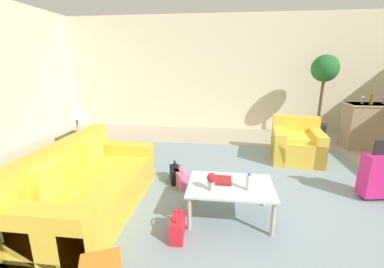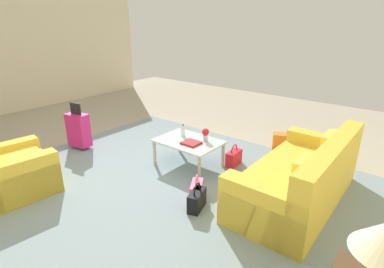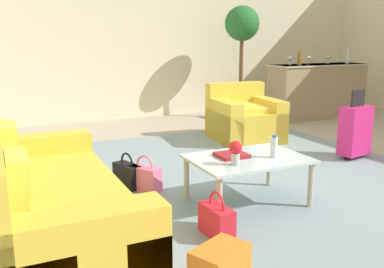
{
  "view_description": "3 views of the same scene",
  "coord_description": "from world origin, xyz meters",
  "px_view_note": "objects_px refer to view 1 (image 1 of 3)",
  "views": [
    {
      "loc": [
        -0.51,
        -3.32,
        1.83
      ],
      "look_at": [
        -0.91,
        -0.17,
        0.95
      ],
      "focal_mm": 24.0,
      "sensor_mm": 36.0,
      "label": 1
    },
    {
      "loc": [
        -3.18,
        2.87,
        2.18
      ],
      "look_at": [
        -0.68,
        -0.24,
        0.68
      ],
      "focal_mm": 28.0,
      "sensor_mm": 36.0,
      "label": 2
    },
    {
      "loc": [
        -2.4,
        -3.57,
        1.46
      ],
      "look_at": [
        -0.94,
        -0.5,
        0.69
      ],
      "focal_mm": 40.0,
      "sensor_mm": 36.0,
      "label": 3
    }
  ],
  "objects_px": {
    "armchair": "(296,145)",
    "handbag_red": "(177,227)",
    "coffee_table": "(230,189)",
    "coffee_table_book": "(221,180)",
    "water_bottle": "(249,182)",
    "wine_bottle_amber": "(372,99)",
    "potted_ficus": "(323,83)",
    "wine_glass_leftmost": "(363,99)",
    "wine_glass_left_of_centre": "(384,99)",
    "suitcase_magenta": "(377,175)",
    "side_table": "(80,148)",
    "handbag_black": "(175,174)",
    "table_lamp": "(76,111)",
    "flower_vase": "(212,180)",
    "couch": "(85,190)",
    "handbag_pink": "(181,179)"
  },
  "relations": [
    {
      "from": "coffee_table",
      "to": "coffee_table_book",
      "type": "xyz_separation_m",
      "value": [
        -0.12,
        0.08,
        0.07
      ]
    },
    {
      "from": "coffee_table_book",
      "to": "wine_glass_leftmost",
      "type": "relative_size",
      "value": 1.69
    },
    {
      "from": "armchair",
      "to": "potted_ficus",
      "type": "distance_m",
      "value": 2.08
    },
    {
      "from": "flower_vase",
      "to": "couch",
      "type": "bearing_deg",
      "value": 178.19
    },
    {
      "from": "suitcase_magenta",
      "to": "coffee_table_book",
      "type": "bearing_deg",
      "value": -163.7
    },
    {
      "from": "wine_glass_leftmost",
      "to": "table_lamp",
      "type": "bearing_deg",
      "value": -164.06
    },
    {
      "from": "coffee_table",
      "to": "water_bottle",
      "type": "relative_size",
      "value": 4.96
    },
    {
      "from": "table_lamp",
      "to": "handbag_pink",
      "type": "distance_m",
      "value": 2.38
    },
    {
      "from": "coffee_table",
      "to": "wine_glass_left_of_centre",
      "type": "xyz_separation_m",
      "value": [
        3.28,
        3.14,
        0.72
      ]
    },
    {
      "from": "suitcase_magenta",
      "to": "handbag_pink",
      "type": "bearing_deg",
      "value": 179.87
    },
    {
      "from": "coffee_table",
      "to": "handbag_pink",
      "type": "bearing_deg",
      "value": 135.48
    },
    {
      "from": "wine_glass_leftmost",
      "to": "suitcase_magenta",
      "type": "xyz_separation_m",
      "value": [
        -0.84,
        -2.41,
        -0.74
      ]
    },
    {
      "from": "table_lamp",
      "to": "wine_bottle_amber",
      "type": "bearing_deg",
      "value": 14.5
    },
    {
      "from": "coffee_table",
      "to": "potted_ficus",
      "type": "bearing_deg",
      "value": 59.26
    },
    {
      "from": "flower_vase",
      "to": "handbag_pink",
      "type": "bearing_deg",
      "value": 120.19
    },
    {
      "from": "armchair",
      "to": "handbag_red",
      "type": "xyz_separation_m",
      "value": [
        -1.87,
        -2.63,
        -0.16
      ]
    },
    {
      "from": "water_bottle",
      "to": "coffee_table_book",
      "type": "height_order",
      "value": "water_bottle"
    },
    {
      "from": "armchair",
      "to": "handbag_pink",
      "type": "relative_size",
      "value": 2.82
    },
    {
      "from": "armchair",
      "to": "wine_glass_leftmost",
      "type": "bearing_deg",
      "value": 31.62
    },
    {
      "from": "water_bottle",
      "to": "wine_glass_left_of_centre",
      "type": "distance_m",
      "value": 4.5
    },
    {
      "from": "water_bottle",
      "to": "wine_glass_leftmost",
      "type": "xyz_separation_m",
      "value": [
        2.64,
        3.21,
        0.57
      ]
    },
    {
      "from": "flower_vase",
      "to": "table_lamp",
      "type": "xyz_separation_m",
      "value": [
        -2.58,
        1.65,
        0.42
      ]
    },
    {
      "from": "handbag_pink",
      "to": "handbag_red",
      "type": "height_order",
      "value": "same"
    },
    {
      "from": "handbag_pink",
      "to": "handbag_black",
      "type": "bearing_deg",
      "value": 128.43
    },
    {
      "from": "coffee_table",
      "to": "side_table",
      "type": "relative_size",
      "value": 1.77
    },
    {
      "from": "table_lamp",
      "to": "suitcase_magenta",
      "type": "height_order",
      "value": "table_lamp"
    },
    {
      "from": "side_table",
      "to": "handbag_pink",
      "type": "distance_m",
      "value": 2.23
    },
    {
      "from": "potted_ficus",
      "to": "handbag_black",
      "type": "bearing_deg",
      "value": -137.11
    },
    {
      "from": "water_bottle",
      "to": "wine_bottle_amber",
      "type": "bearing_deg",
      "value": 48.28
    },
    {
      "from": "wine_glass_left_of_centre",
      "to": "handbag_pink",
      "type": "height_order",
      "value": "wine_glass_left_of_centre"
    },
    {
      "from": "wine_glass_leftmost",
      "to": "potted_ficus",
      "type": "height_order",
      "value": "potted_ficus"
    },
    {
      "from": "handbag_black",
      "to": "handbag_red",
      "type": "bearing_deg",
      "value": -77.96
    },
    {
      "from": "water_bottle",
      "to": "table_lamp",
      "type": "bearing_deg",
      "value": 151.93
    },
    {
      "from": "suitcase_magenta",
      "to": "handbag_pink",
      "type": "relative_size",
      "value": 2.37
    },
    {
      "from": "couch",
      "to": "wine_glass_left_of_centre",
      "type": "height_order",
      "value": "wine_glass_left_of_centre"
    },
    {
      "from": "coffee_table",
      "to": "wine_glass_left_of_centre",
      "type": "bearing_deg",
      "value": 43.7
    },
    {
      "from": "side_table",
      "to": "table_lamp",
      "type": "height_order",
      "value": "table_lamp"
    },
    {
      "from": "wine_glass_leftmost",
      "to": "handbag_black",
      "type": "height_order",
      "value": "wine_glass_leftmost"
    },
    {
      "from": "wine_glass_leftmost",
      "to": "wine_glass_left_of_centre",
      "type": "bearing_deg",
      "value": 3.2
    },
    {
      "from": "armchair",
      "to": "handbag_red",
      "type": "height_order",
      "value": "armchair"
    },
    {
      "from": "coffee_table_book",
      "to": "side_table",
      "type": "height_order",
      "value": "side_table"
    },
    {
      "from": "wine_glass_leftmost",
      "to": "wine_bottle_amber",
      "type": "relative_size",
      "value": 0.51
    },
    {
      "from": "wine_glass_leftmost",
      "to": "handbag_red",
      "type": "xyz_separation_m",
      "value": [
        -3.41,
        -3.58,
        -0.97
      ]
    },
    {
      "from": "handbag_pink",
      "to": "table_lamp",
      "type": "bearing_deg",
      "value": 159.13
    },
    {
      "from": "wine_glass_left_of_centre",
      "to": "potted_ficus",
      "type": "bearing_deg",
      "value": 152.44
    },
    {
      "from": "wine_glass_left_of_centre",
      "to": "side_table",
      "type": "bearing_deg",
      "value": -164.94
    },
    {
      "from": "armchair",
      "to": "handbag_pink",
      "type": "xyz_separation_m",
      "value": [
        -2.02,
        -1.46,
        -0.16
      ]
    },
    {
      "from": "side_table",
      "to": "handbag_black",
      "type": "bearing_deg",
      "value": -17.91
    },
    {
      "from": "suitcase_magenta",
      "to": "handbag_red",
      "type": "xyz_separation_m",
      "value": [
        -2.56,
        -1.16,
        -0.23
      ]
    },
    {
      "from": "side_table",
      "to": "suitcase_magenta",
      "type": "distance_m",
      "value": 4.87
    }
  ]
}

